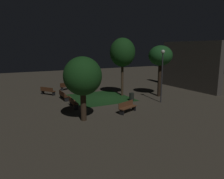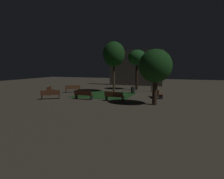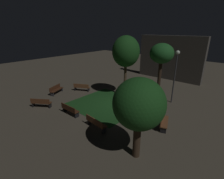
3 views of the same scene
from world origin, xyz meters
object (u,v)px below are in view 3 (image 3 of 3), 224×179
bench_front_left (96,123)px  bench_corner (82,87)px  tree_tall_center (162,54)px  bench_lawn_edge (70,109)px  bench_front_right (56,89)px  trash_bin (143,100)px  tree_lawn_side (126,52)px  tree_back_left (139,105)px  lamp_post_path_center (176,69)px  bench_back_row (41,103)px  bench_near_trees (163,121)px

bench_front_left → bench_corner: (-6.78, 4.20, 0.00)m
bench_front_left → tree_tall_center: (-0.03, 9.56, 3.75)m
bench_lawn_edge → bench_front_right: same height
bench_front_right → trash_bin: bearing=24.9°
bench_lawn_edge → bench_corner: 5.58m
tree_lawn_side → trash_bin: (2.51, -0.40, -4.23)m
tree_lawn_side → tree_tall_center: bearing=57.2°
bench_lawn_edge → tree_back_left: size_ratio=0.40×
tree_back_left → lamp_post_path_center: 8.44m
bench_back_row → lamp_post_path_center: bearing=46.6°
tree_tall_center → tree_back_left: bearing=-69.7°
bench_front_right → tree_lawn_side: tree_lawn_side is taller
bench_front_right → bench_corner: same height
lamp_post_path_center → bench_front_left: bearing=-105.4°
lamp_post_path_center → trash_bin: bearing=-131.3°
bench_back_row → tree_lawn_side: 9.18m
bench_front_left → bench_front_right: size_ratio=0.99×
bench_lawn_edge → tree_back_left: bearing=-3.1°
tree_back_left → tree_tall_center: (-3.67, 9.93, 1.08)m
bench_near_trees → bench_front_right: size_ratio=1.00×
bench_front_left → tree_back_left: 4.54m
tree_tall_center → lamp_post_path_center: bearing=-35.9°
bench_front_right → trash_bin: bench_front_right is taller
bench_front_left → bench_corner: 7.97m
bench_corner → tree_tall_center: (6.75, 5.36, 3.75)m
bench_near_trees → lamp_post_path_center: 5.53m
tree_back_left → bench_near_trees: bearing=92.4°
bench_front_left → tree_back_left: (3.64, -0.36, 2.68)m
tree_tall_center → bench_back_row: bearing=-120.5°
tree_back_left → tree_tall_center: bearing=110.3°
bench_front_left → trash_bin: (0.34, 5.84, -0.09)m
bench_back_row → bench_corner: bearing=96.6°
bench_near_trees → trash_bin: (-3.15, 2.45, -0.09)m
bench_front_left → tree_back_left: tree_back_left is taller
bench_lawn_edge → tree_lawn_side: size_ratio=0.29×
bench_back_row → tree_tall_center: size_ratio=0.33×
tree_back_left → trash_bin: 7.56m
bench_back_row → trash_bin: 9.39m
bench_lawn_edge → bench_back_row: same height
lamp_post_path_center → trash_bin: size_ratio=6.36×
bench_corner → tree_lawn_side: tree_lawn_side is taller
bench_back_row → bench_corner: 5.14m
tree_lawn_side → tree_back_left: bearing=-48.6°
bench_near_trees → bench_back_row: bearing=-156.1°
bench_back_row → tree_lawn_side: tree_lawn_side is taller
bench_back_row → bench_front_right: bearing=126.9°
bench_corner → bench_near_trees: bearing=-4.5°
bench_corner → bench_back_row: bearing=-83.4°
bench_near_trees → tree_back_left: 4.61m
bench_back_row → bench_front_right: (-2.07, 2.76, 0.00)m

